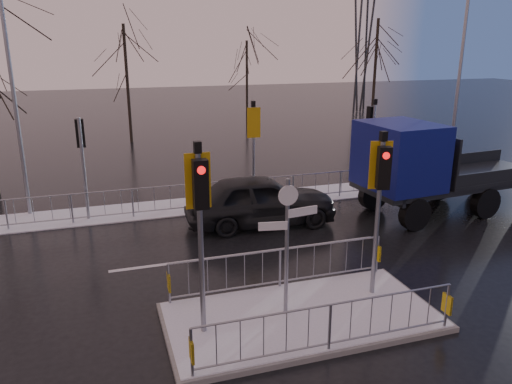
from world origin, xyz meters
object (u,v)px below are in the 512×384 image
object	(u,v)px
traffic_island	(301,304)
street_lamp_right	(460,80)
flatbed_truck	(422,166)
street_lamp_left	(15,86)
car_far_lane	(261,200)

from	to	relation	value
traffic_island	street_lamp_right	world-z (taller)	street_lamp_right
traffic_island	flatbed_truck	world-z (taller)	traffic_island
flatbed_truck	street_lamp_left	size ratio (longest dim) A/B	0.90
street_lamp_right	flatbed_truck	bearing A→B (deg)	-139.84
flatbed_truck	street_lamp_left	world-z (taller)	street_lamp_left
street_lamp_left	traffic_island	bearing A→B (deg)	-55.93
traffic_island	street_lamp_left	world-z (taller)	street_lamp_left
car_far_lane	street_lamp_left	bearing A→B (deg)	68.00
car_far_lane	street_lamp_left	world-z (taller)	street_lamp_left
flatbed_truck	street_lamp_right	distance (m)	5.73
car_far_lane	street_lamp_left	size ratio (longest dim) A/B	0.61
traffic_island	car_far_lane	bearing A→B (deg)	80.08
street_lamp_right	street_lamp_left	size ratio (longest dim) A/B	0.98
car_far_lane	traffic_island	bearing A→B (deg)	173.13
flatbed_truck	street_lamp_right	size ratio (longest dim) A/B	0.93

